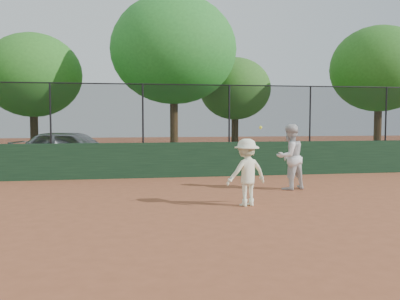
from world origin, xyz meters
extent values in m
plane|color=#985031|center=(0.00, 0.00, 0.00)|extent=(80.00, 80.00, 0.00)
cube|color=#18351E|center=(0.00, 6.00, 0.60)|extent=(26.00, 0.20, 1.20)
cube|color=#335A1C|center=(0.00, 12.00, 0.00)|extent=(36.00, 12.00, 0.01)
imported|color=#A5AAAE|center=(-3.10, 8.50, 0.80)|extent=(5.05, 3.17, 1.60)
imported|color=silver|center=(3.49, 2.78, 0.93)|extent=(1.10, 0.99, 1.86)
imported|color=white|center=(1.63, 0.68, 0.78)|extent=(1.13, 0.84, 1.55)
sphere|color=#E4F636|center=(1.85, 0.35, 1.82)|extent=(0.07, 0.07, 0.07)
cube|color=black|center=(0.00, 6.00, 2.20)|extent=(26.00, 0.02, 2.00)
cylinder|color=black|center=(0.00, 6.00, 3.18)|extent=(26.00, 0.04, 0.04)
cylinder|color=black|center=(-3.50, 6.00, 2.20)|extent=(0.06, 0.06, 2.00)
cylinder|color=black|center=(-0.50, 6.00, 2.20)|extent=(0.06, 0.06, 2.00)
cylinder|color=black|center=(2.50, 6.00, 2.20)|extent=(0.06, 0.06, 2.00)
cylinder|color=black|center=(5.50, 6.00, 2.20)|extent=(0.06, 0.06, 2.00)
cylinder|color=black|center=(8.50, 6.00, 2.20)|extent=(0.06, 0.06, 2.00)
cylinder|color=#3D2A15|center=(-5.19, 12.27, 1.15)|extent=(0.36, 0.36, 2.29)
ellipsoid|color=#2A691E|center=(-5.19, 12.27, 4.00)|extent=(4.42, 4.01, 3.81)
cylinder|color=#4B331B|center=(1.10, 10.70, 1.46)|extent=(0.36, 0.36, 2.92)
ellipsoid|color=#247225|center=(1.10, 10.70, 5.08)|extent=(5.59, 5.08, 4.83)
cylinder|color=#412B15|center=(4.53, 13.13, 1.07)|extent=(0.36, 0.36, 2.14)
ellipsoid|color=#2D5C1E|center=(4.53, 13.13, 3.56)|extent=(3.68, 3.34, 3.18)
cylinder|color=#472E19|center=(10.77, 10.20, 1.28)|extent=(0.36, 0.36, 2.56)
ellipsoid|color=#265E1A|center=(10.77, 10.20, 4.36)|extent=(4.65, 4.23, 4.02)
camera|label=1|loc=(-1.18, -9.19, 2.01)|focal=40.00mm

